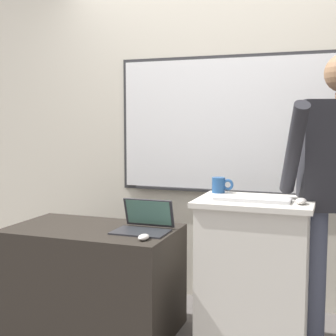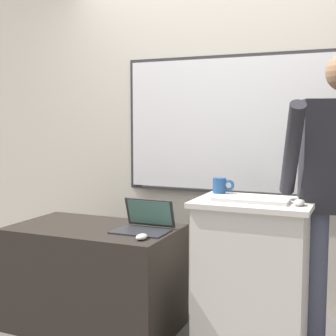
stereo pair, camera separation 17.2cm
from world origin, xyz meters
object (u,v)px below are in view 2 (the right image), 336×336
wireless_keyboard (250,200)px  computer_mouse_by_keyboard (299,202)px  lectern_podium (253,278)px  side_desk (95,277)px  computer_mouse_by_laptop (142,237)px  coffee_mug (220,185)px  laptop (145,221)px

wireless_keyboard → computer_mouse_by_keyboard: 0.27m
lectern_podium → computer_mouse_by_keyboard: computer_mouse_by_keyboard is taller
side_desk → wireless_keyboard: bearing=-0.8°
computer_mouse_by_laptop → computer_mouse_by_keyboard: size_ratio=1.00×
wireless_keyboard → computer_mouse_by_laptop: size_ratio=4.28×
computer_mouse_by_keyboard → coffee_mug: 0.58m
lectern_podium → side_desk: size_ratio=0.85×
laptop → computer_mouse_by_laptop: laptop is taller
side_desk → coffee_mug: 1.04m
coffee_mug → computer_mouse_by_keyboard: bearing=-25.9°
laptop → coffee_mug: coffee_mug is taller
lectern_podium → coffee_mug: (-0.26, 0.18, 0.51)m
computer_mouse_by_laptop → computer_mouse_by_keyboard: computer_mouse_by_keyboard is taller
laptop → coffee_mug: bearing=21.9°
laptop → wireless_keyboard: size_ratio=0.80×
lectern_podium → wireless_keyboard: wireless_keyboard is taller
computer_mouse_by_laptop → coffee_mug: 0.61m
computer_mouse_by_keyboard → laptop: bearing=175.6°
wireless_keyboard → coffee_mug: 0.35m
side_desk → laptop: 0.54m
wireless_keyboard → computer_mouse_by_laptop: 0.67m
lectern_podium → laptop: (-0.70, 0.00, 0.28)m
computer_mouse_by_laptop → laptop: bearing=110.7°
coffee_mug → laptop: bearing=-158.1°
laptop → computer_mouse_by_keyboard: 0.99m
side_desk → computer_mouse_by_laptop: bearing=-22.6°
lectern_podium → computer_mouse_by_laptop: 0.70m
laptop → wireless_keyboard: 0.72m
computer_mouse_by_laptop → side_desk: bearing=157.4°
lectern_podium → side_desk: lectern_podium is taller
wireless_keyboard → coffee_mug: (-0.25, 0.24, 0.04)m
lectern_podium → laptop: bearing=179.9°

